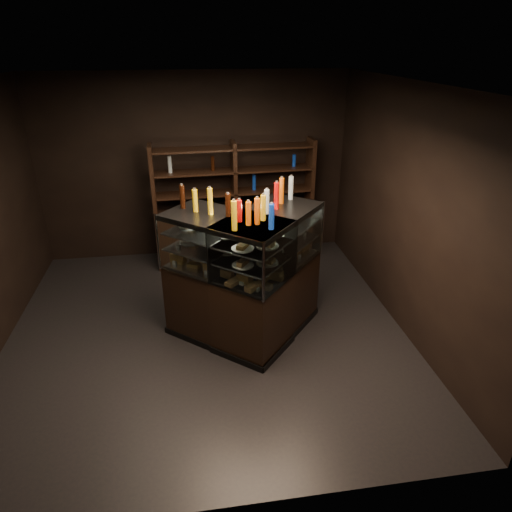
% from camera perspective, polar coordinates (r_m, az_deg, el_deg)
% --- Properties ---
extents(ground, '(5.00, 5.00, 0.00)m').
position_cam_1_polar(ground, '(6.02, -6.06, -9.25)').
color(ground, black).
rests_on(ground, ground).
extents(room_shell, '(5.02, 5.02, 3.01)m').
position_cam_1_polar(room_shell, '(5.17, -7.05, 8.73)').
color(room_shell, black).
rests_on(room_shell, ground).
extents(display_case, '(2.07, 1.62, 1.62)m').
position_cam_1_polar(display_case, '(5.63, -1.00, -5.25)').
color(display_case, black).
rests_on(display_case, ground).
extents(food_display, '(1.59, 1.12, 0.49)m').
position_cam_1_polar(food_display, '(5.32, -1.03, 0.84)').
color(food_display, gold).
rests_on(food_display, display_case).
extents(bottles_top, '(1.41, 0.98, 0.30)m').
position_cam_1_polar(bottles_top, '(5.12, -1.10, 6.54)').
color(bottles_top, silver).
rests_on(bottles_top, display_case).
extents(potted_conifer, '(0.36, 0.36, 0.77)m').
position_cam_1_polar(potted_conifer, '(6.70, 0.58, -0.87)').
color(potted_conifer, black).
rests_on(potted_conifer, ground).
extents(back_shelving, '(2.59, 0.54, 2.00)m').
position_cam_1_polar(back_shelving, '(7.58, -2.65, 3.70)').
color(back_shelving, black).
rests_on(back_shelving, ground).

